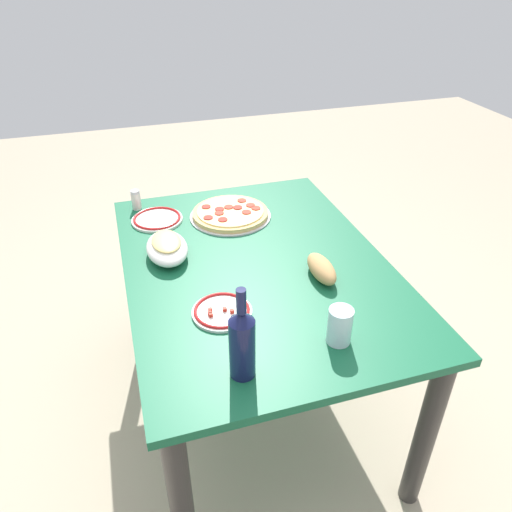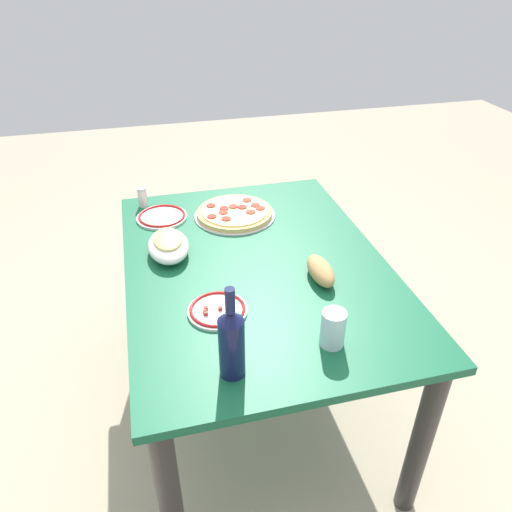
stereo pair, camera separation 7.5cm
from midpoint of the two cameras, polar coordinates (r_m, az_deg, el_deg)
ground_plane at (r=2.25m, az=0.99°, el=-16.51°), size 8.00×8.00×0.00m
dining_table at (r=1.83m, az=1.17°, el=-3.86°), size 1.30×0.93×0.73m
pepperoni_pizza at (r=2.06m, az=-1.60°, el=5.05°), size 0.34×0.34×0.03m
baked_pasta_dish at (r=1.81m, az=-9.10°, el=1.33°), size 0.24×0.15×0.08m
wine_bottle at (r=1.27m, az=-1.19°, el=-10.05°), size 0.07×0.07×0.28m
water_glass at (r=1.42m, az=10.53°, el=-8.39°), size 0.07×0.07×0.11m
side_plate_near at (r=1.53m, az=-3.16°, el=-6.36°), size 0.19×0.19×0.02m
side_plate_far at (r=2.08m, az=-9.98°, el=4.57°), size 0.21×0.21×0.02m
bread_loaf at (r=1.68m, az=8.85°, el=-1.72°), size 0.18×0.08×0.07m
spice_shaker at (r=2.18m, az=-12.23°, el=6.74°), size 0.04×0.04×0.09m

